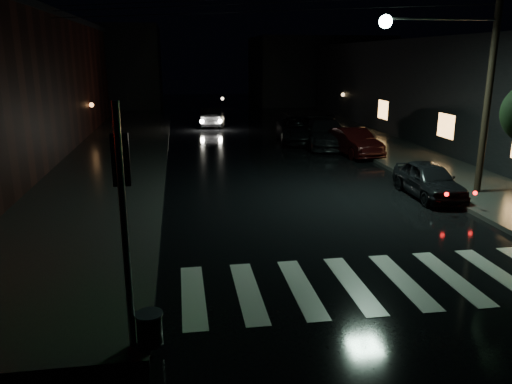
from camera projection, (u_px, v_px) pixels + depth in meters
name	position (u px, v px, depth m)	size (l,w,h in m)	color
ground	(251.00, 303.00, 10.47)	(120.00, 120.00, 0.00)	black
sidewalk_left	(101.00, 166.00, 23.05)	(6.00, 44.00, 0.15)	#282826
sidewalk_right	(406.00, 157.00, 25.28)	(4.00, 44.00, 0.15)	#282826
building_right	(492.00, 91.00, 29.37)	(10.00, 40.00, 6.00)	black
building_far_left	(90.00, 66.00, 50.83)	(14.00, 10.00, 8.00)	black
building_far_right	(318.00, 70.00, 54.53)	(14.00, 10.00, 7.00)	black
crosswalk	(378.00, 282.00, 11.39)	(9.00, 3.00, 0.01)	beige
signal_pole_corner	(137.00, 270.00, 8.36)	(0.68, 0.61, 4.20)	slate
utility_pole	(474.00, 68.00, 17.25)	(4.92, 0.44, 8.00)	black
parked_car_a	(429.00, 180.00, 18.20)	(1.51, 3.76, 1.28)	black
parked_car_b	(353.00, 142.00, 25.91)	(1.49, 4.26, 1.40)	black
parked_car_c	(325.00, 133.00, 28.37)	(2.19, 5.38, 1.56)	black
parked_car_d	(299.00, 130.00, 29.87)	(2.47, 5.35, 1.49)	black
oncoming_car	(211.00, 117.00, 36.78)	(1.44, 4.13, 1.36)	black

